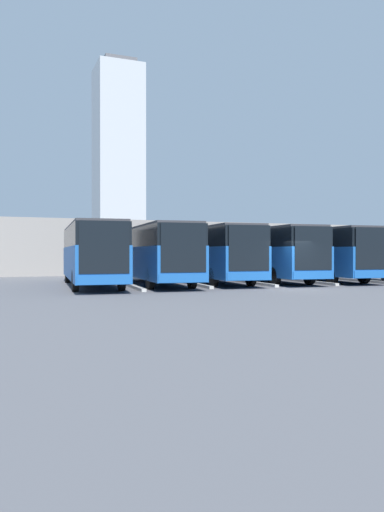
% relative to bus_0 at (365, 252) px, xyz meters
% --- Properties ---
extents(ground_plane, '(600.00, 600.00, 0.00)m').
position_rel_bus_0_xyz_m(ground_plane, '(9.45, 5.64, -1.90)').
color(ground_plane, '#5B5B60').
extents(bus_0, '(3.54, 12.50, 3.42)m').
position_rel_bus_0_xyz_m(bus_0, '(0.00, 0.00, 0.00)').
color(bus_0, '#19519E').
rests_on(bus_0, ground_plane).
extents(curb_divider_0, '(0.80, 6.66, 0.15)m').
position_rel_bus_0_xyz_m(curb_divider_0, '(1.89, 1.83, -1.83)').
color(curb_divider_0, '#B2B2AD').
rests_on(curb_divider_0, ground_plane).
extents(bus_1, '(3.54, 12.50, 3.42)m').
position_rel_bus_0_xyz_m(bus_1, '(3.78, -0.51, 0.00)').
color(bus_1, '#19519E').
rests_on(bus_1, ground_plane).
extents(curb_divider_1, '(0.80, 6.66, 0.15)m').
position_rel_bus_0_xyz_m(curb_divider_1, '(5.67, 1.32, -1.83)').
color(curb_divider_1, '#B2B2AD').
rests_on(curb_divider_1, ground_plane).
extents(bus_2, '(3.54, 12.50, 3.42)m').
position_rel_bus_0_xyz_m(bus_2, '(7.56, -0.74, 0.00)').
color(bus_2, '#19519E').
rests_on(bus_2, ground_plane).
extents(curb_divider_2, '(0.80, 6.66, 0.15)m').
position_rel_bus_0_xyz_m(curb_divider_2, '(9.45, 1.08, -1.83)').
color(curb_divider_2, '#B2B2AD').
rests_on(curb_divider_2, ground_plane).
extents(bus_3, '(3.54, 12.50, 3.42)m').
position_rel_bus_0_xyz_m(bus_3, '(11.34, -0.92, 0.00)').
color(bus_3, '#19519E').
rests_on(bus_3, ground_plane).
extents(curb_divider_3, '(0.80, 6.66, 0.15)m').
position_rel_bus_0_xyz_m(curb_divider_3, '(13.23, 0.91, -1.83)').
color(curb_divider_3, '#B2B2AD').
rests_on(curb_divider_3, ground_plane).
extents(bus_4, '(3.54, 12.50, 3.42)m').
position_rel_bus_0_xyz_m(bus_4, '(15.12, -0.35, 0.00)').
color(bus_4, '#19519E').
rests_on(bus_4, ground_plane).
extents(curb_divider_4, '(0.80, 6.66, 0.15)m').
position_rel_bus_0_xyz_m(curb_divider_4, '(17.01, 1.47, -1.83)').
color(curb_divider_4, '#B2B2AD').
rests_on(curb_divider_4, ground_plane).
extents(bus_5, '(3.54, 12.50, 3.42)m').
position_rel_bus_0_xyz_m(bus_5, '(18.90, -0.25, 0.00)').
color(bus_5, '#19519E').
rests_on(bus_5, ground_plane).
extents(station_building, '(43.00, 11.86, 4.66)m').
position_rel_bus_0_xyz_m(station_building, '(9.45, -17.73, 0.47)').
color(station_building, gray).
rests_on(station_building, ground_plane).
extents(office_tower, '(18.14, 18.14, 79.23)m').
position_rel_bus_0_xyz_m(office_tower, '(-22.25, -170.59, 37.11)').
color(office_tower, '#ADB2B7').
rests_on(office_tower, ground_plane).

